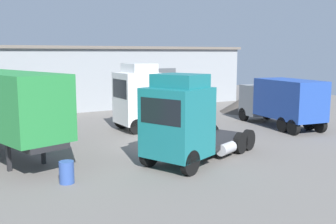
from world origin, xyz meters
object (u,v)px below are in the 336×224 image
at_px(oil_drum, 67,172).
at_px(box_truck_grey, 281,100).
at_px(tractor_unit_white, 143,99).
at_px(gravel_pile, 245,104).
at_px(tractor_unit_teal, 184,123).

bearing_deg(oil_drum, box_truck_grey, 15.56).
relative_size(tractor_unit_white, gravel_pile, 1.45).
bearing_deg(tractor_unit_teal, oil_drum, -23.93).
height_order(tractor_unit_white, tractor_unit_teal, tractor_unit_white).
bearing_deg(box_truck_grey, gravel_pile, -12.73).
bearing_deg(tractor_unit_white, oil_drum, 47.41).
relative_size(box_truck_grey, oil_drum, 7.93).
bearing_deg(oil_drum, tractor_unit_teal, -1.21).
height_order(tractor_unit_teal, box_truck_grey, tractor_unit_teal).
bearing_deg(tractor_unit_white, tractor_unit_teal, 75.59).
distance_m(tractor_unit_white, gravel_pile, 11.58).
xyz_separation_m(box_truck_grey, oil_drum, (-16.07, -4.47, -1.41)).
bearing_deg(box_truck_grey, tractor_unit_white, 74.75).
distance_m(box_truck_grey, oil_drum, 16.74).
height_order(tractor_unit_teal, oil_drum, tractor_unit_teal).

